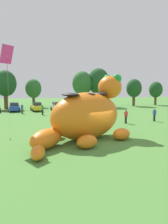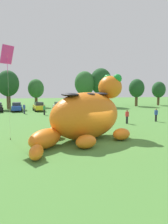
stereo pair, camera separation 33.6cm
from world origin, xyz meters
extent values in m
plane|color=#4C8438|center=(0.00, 0.00, 0.00)|extent=(160.00, 160.00, 0.00)
ellipsoid|color=orange|center=(-1.03, 1.09, 2.00)|extent=(7.95, 6.66, 4.01)
ellipsoid|color=orange|center=(1.59, 2.61, 4.44)|extent=(3.07, 3.00, 2.11)
sphere|color=green|center=(1.57, 3.27, 5.23)|extent=(0.85, 0.85, 0.85)
sphere|color=green|center=(2.16, 2.27, 5.23)|extent=(0.85, 0.85, 0.85)
ellipsoid|color=black|center=(0.36, 1.89, 3.85)|extent=(1.91, 2.03, 0.27)
ellipsoid|color=black|center=(-1.03, 1.09, 3.85)|extent=(1.91, 2.03, 0.27)
ellipsoid|color=black|center=(-2.57, 0.19, 3.85)|extent=(1.91, 2.03, 0.27)
ellipsoid|color=orange|center=(-0.46, 4.00, 0.49)|extent=(2.10, 1.92, 0.98)
ellipsoid|color=orange|center=(1.79, 0.15, 0.49)|extent=(2.10, 1.92, 0.98)
ellipsoid|color=orange|center=(-3.75, 1.87, 0.49)|extent=(2.10, 1.92, 0.98)
ellipsoid|color=orange|center=(-1.69, -1.67, 0.49)|extent=(2.10, 1.92, 0.98)
ellipsoid|color=orange|center=(-4.57, -0.98, 0.70)|extent=(3.28, 3.49, 1.40)
ellipsoid|color=orange|center=(-5.20, -3.31, 0.43)|extent=(1.11, 1.94, 0.86)
cylinder|color=black|center=(-11.81, 26.62, 0.32)|extent=(0.32, 0.67, 0.64)
cylinder|color=black|center=(-11.47, 24.10, 0.32)|extent=(0.32, 0.67, 0.64)
cube|color=#2347B7|center=(-9.03, 25.24, 0.72)|extent=(1.88, 4.17, 0.80)
cube|color=#2D333D|center=(-9.02, 25.09, 1.42)|extent=(1.58, 2.03, 0.60)
cylinder|color=black|center=(-9.93, 26.47, 0.32)|extent=(0.27, 0.65, 0.64)
cylinder|color=black|center=(-8.23, 26.55, 0.32)|extent=(0.27, 0.65, 0.64)
cylinder|color=black|center=(-9.82, 23.93, 0.32)|extent=(0.27, 0.65, 0.64)
cylinder|color=black|center=(-8.12, 24.01, 0.32)|extent=(0.27, 0.65, 0.64)
cube|color=yellow|center=(-4.98, 25.03, 0.72)|extent=(2.33, 4.32, 0.80)
cube|color=#2D333D|center=(-4.96, 24.89, 1.42)|extent=(1.79, 2.18, 0.60)
cylinder|color=black|center=(-6.02, 26.15, 0.32)|extent=(0.34, 0.67, 0.64)
cylinder|color=black|center=(-4.34, 26.42, 0.32)|extent=(0.34, 0.67, 0.64)
cylinder|color=black|center=(-5.62, 23.64, 0.32)|extent=(0.34, 0.67, 0.64)
cylinder|color=black|center=(-3.94, 23.91, 0.32)|extent=(0.34, 0.67, 0.64)
cube|color=white|center=(-1.05, 24.76, 0.72)|extent=(2.37, 4.33, 0.80)
cube|color=#2D333D|center=(-1.02, 24.61, 1.42)|extent=(1.81, 2.19, 0.60)
cylinder|color=black|center=(-2.10, 25.87, 0.32)|extent=(0.34, 0.67, 0.64)
cylinder|color=black|center=(-0.42, 26.16, 0.32)|extent=(0.34, 0.67, 0.64)
cylinder|color=black|center=(-1.67, 23.36, 0.32)|extent=(0.34, 0.67, 0.64)
cylinder|color=black|center=(0.00, 23.65, 0.32)|extent=(0.34, 0.67, 0.64)
cylinder|color=brown|center=(-11.23, 31.12, 1.43)|extent=(0.82, 0.82, 2.87)
ellipsoid|color=#1E4C23|center=(-11.23, 31.12, 5.39)|extent=(4.59, 4.59, 5.51)
cylinder|color=brown|center=(-5.50, 34.23, 1.15)|extent=(0.66, 0.66, 2.29)
ellipsoid|color=#2D662D|center=(-5.50, 34.23, 4.31)|extent=(3.67, 3.67, 4.40)
cylinder|color=brown|center=(5.70, 32.29, 1.47)|extent=(0.84, 0.84, 2.94)
ellipsoid|color=#2D662D|center=(5.70, 32.29, 5.52)|extent=(4.70, 4.70, 5.64)
cylinder|color=brown|center=(9.66, 32.36, 1.61)|extent=(0.92, 0.92, 3.21)
ellipsoid|color=#1E4C23|center=(9.66, 32.36, 6.04)|extent=(5.14, 5.14, 6.17)
cylinder|color=brown|center=(18.55, 31.52, 1.17)|extent=(0.67, 0.67, 2.33)
ellipsoid|color=#1E4C23|center=(18.55, 31.52, 4.39)|extent=(3.74, 3.74, 4.48)
cylinder|color=brown|center=(25.41, 32.91, 1.07)|extent=(0.61, 0.61, 2.14)
ellipsoid|color=#1E4C23|center=(25.41, 32.91, 4.02)|extent=(3.43, 3.43, 4.11)
cylinder|color=black|center=(-4.10, 18.64, 0.44)|extent=(0.26, 0.26, 0.88)
cube|color=#338C4C|center=(-4.10, 18.64, 1.18)|extent=(0.38, 0.22, 0.60)
sphere|color=#9E7051|center=(-4.10, 18.64, 1.60)|extent=(0.22, 0.22, 0.22)
cylinder|color=black|center=(10.06, 8.52, 0.44)|extent=(0.26, 0.26, 0.88)
cube|color=#2D4CA5|center=(10.06, 8.52, 1.18)|extent=(0.38, 0.22, 0.60)
sphere|color=#9E7051|center=(10.06, 8.52, 1.60)|extent=(0.22, 0.22, 0.22)
cylinder|color=#2D334C|center=(-7.44, 21.21, 0.44)|extent=(0.26, 0.26, 0.88)
cube|color=#2D4CA5|center=(-7.44, 21.21, 1.18)|extent=(0.38, 0.22, 0.60)
sphere|color=beige|center=(-7.44, 21.21, 1.60)|extent=(0.22, 0.22, 0.22)
cylinder|color=black|center=(5.65, 7.76, 0.44)|extent=(0.26, 0.26, 0.88)
cube|color=red|center=(5.65, 7.76, 1.18)|extent=(0.38, 0.22, 0.60)
sphere|color=brown|center=(5.65, 7.76, 1.60)|extent=(0.22, 0.22, 0.22)
cylinder|color=brown|center=(-7.41, 2.19, 0.07)|extent=(0.06, 0.06, 0.15)
cylinder|color=silver|center=(-7.41, 2.19, 3.61)|extent=(0.01, 0.01, 6.92)
cube|color=#D833A5|center=(-7.41, 2.19, 7.07)|extent=(1.13, 1.13, 1.44)
cylinder|color=#D833A5|center=(-7.41, 2.19, 6.17)|extent=(0.03, 0.03, 1.20)
camera|label=1|loc=(-5.33, -16.11, 4.33)|focal=33.69mm
camera|label=2|loc=(-5.00, -16.19, 4.33)|focal=33.69mm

